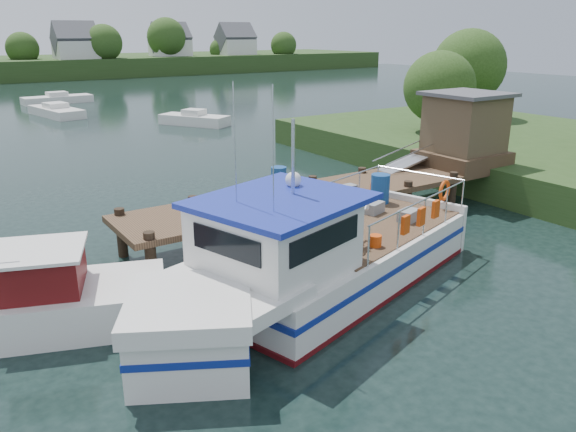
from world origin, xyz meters
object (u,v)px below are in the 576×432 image
dock (422,152)px  work_boat (5,306)px  moored_far (57,99)px  moored_b (194,119)px  moored_d (56,111)px  lobster_boat (312,262)px  moored_c (343,128)px

dock → work_boat: dock is taller
moored_far → moored_b: bearing=-92.9°
moored_b → work_boat: bearing=-99.4°
dock → moored_d: bearing=100.6°
lobster_boat → moored_b: 30.64m
moored_c → moored_d: bearing=128.5°
dock → moored_c: bearing=61.3°
work_boat → moored_far: work_boat is taller
lobster_boat → moored_d: size_ratio=1.73×
moored_far → moored_c: (12.78, -29.71, -0.03)m
moored_b → moored_d: (-7.77, 10.89, -0.02)m
moored_far → moored_d: size_ratio=0.96×
lobster_boat → moored_d: 39.95m
work_boat → moored_b: (16.97, 26.35, -0.23)m
lobster_boat → dock: bearing=10.8°
dock → lobster_boat: size_ratio=1.37×
lobster_boat → moored_d: (2.10, 39.89, -0.64)m
moored_c → moored_d: (-14.95, 20.20, 0.04)m
dock → moored_far: size_ratio=2.48×
moored_b → lobster_boat: bearing=-85.5°
dock → work_boat: (-15.85, -1.89, -1.56)m
dock → lobster_boat: (-8.75, -4.53, -1.18)m
work_boat → dock: bearing=26.6°
lobster_boat → moored_far: 49.59m
lobster_boat → moored_d: lobster_boat is taller
work_boat → moored_d: work_boat is taller
moored_far → moored_d: (-2.17, -9.51, 0.01)m
dock → moored_b: size_ratio=2.96×
lobster_boat → moored_c: lobster_boat is taller
moored_far → moored_b: size_ratio=1.20×
lobster_boat → moored_c: size_ratio=1.78×
work_boat → lobster_boat: bearing=-0.6°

